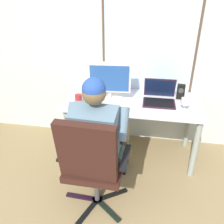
% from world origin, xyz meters
% --- Properties ---
extents(wall_rear, '(5.07, 0.08, 2.53)m').
position_xyz_m(wall_rear, '(0.02, 2.14, 1.27)').
color(wall_rear, '#B6C1B9').
rests_on(wall_rear, ground).
extents(desk, '(1.54, 0.72, 0.73)m').
position_xyz_m(desk, '(0.20, 1.72, 0.63)').
color(desk, gray).
rests_on(desk, ground).
extents(office_chair, '(0.61, 0.62, 1.01)m').
position_xyz_m(office_chair, '(-0.05, 0.79, 0.57)').
color(office_chair, black).
rests_on(office_chair, ground).
extents(person_seated, '(0.54, 0.79, 1.25)m').
position_xyz_m(person_seated, '(-0.04, 1.05, 0.66)').
color(person_seated, '#405851').
rests_on(person_seated, ground).
extents(crt_monitor, '(0.47, 0.24, 0.42)m').
position_xyz_m(crt_monitor, '(-0.07, 1.72, 0.97)').
color(crt_monitor, beige).
rests_on(crt_monitor, desk).
extents(laptop, '(0.35, 0.34, 0.24)m').
position_xyz_m(laptop, '(0.48, 1.76, 0.79)').
color(laptop, black).
rests_on(laptop, desk).
extents(wine_glass, '(0.09, 0.09, 0.13)m').
position_xyz_m(wine_glass, '(0.74, 1.58, 0.82)').
color(wine_glass, silver).
rests_on(wine_glass, desk).
extents(desk_speaker, '(0.09, 0.07, 0.17)m').
position_xyz_m(desk_speaker, '(0.72, 1.87, 0.81)').
color(desk_speaker, black).
rests_on(desk_speaker, desk).
extents(coffee_mug, '(0.08, 0.08, 0.10)m').
position_xyz_m(coffee_mug, '(-0.38, 1.54, 0.78)').
color(coffee_mug, maroon).
rests_on(coffee_mug, desk).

